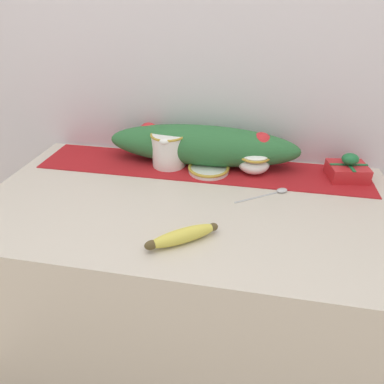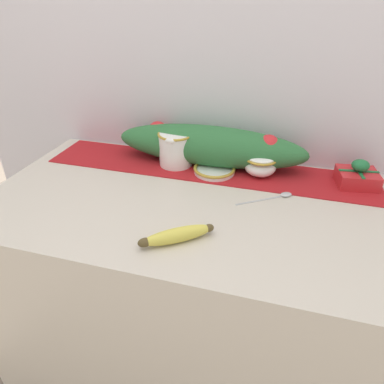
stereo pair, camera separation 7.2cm
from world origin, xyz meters
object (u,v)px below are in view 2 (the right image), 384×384
at_px(banana, 177,235).
at_px(spoon, 281,196).
at_px(cream_pitcher, 176,148).
at_px(small_dish, 214,170).
at_px(sugar_bowl, 260,163).
at_px(gift_box, 357,176).

height_order(banana, spoon, banana).
bearing_deg(banana, spoon, 50.44).
distance_m(cream_pitcher, small_dish, 0.15).
relative_size(banana, spoon, 1.07).
xyz_separation_m(cream_pitcher, small_dish, (0.14, -0.03, -0.05)).
distance_m(banana, spoon, 0.37).
relative_size(small_dish, spoon, 0.88).
bearing_deg(spoon, sugar_bowl, 89.37).
xyz_separation_m(cream_pitcher, banana, (0.13, -0.40, -0.05)).
bearing_deg(gift_box, small_dish, -174.86).
height_order(small_dish, spoon, small_dish).
bearing_deg(gift_box, banana, -137.43).
relative_size(sugar_bowl, spoon, 0.67).
distance_m(cream_pitcher, banana, 0.43).
height_order(small_dish, banana, banana).
bearing_deg(small_dish, cream_pitcher, 169.41).
bearing_deg(cream_pitcher, banana, -71.61).
distance_m(small_dish, gift_box, 0.45).
distance_m(sugar_bowl, small_dish, 0.15).
bearing_deg(gift_box, cream_pitcher, -178.70).
height_order(cream_pitcher, gift_box, cream_pitcher).
distance_m(small_dish, spoon, 0.24).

